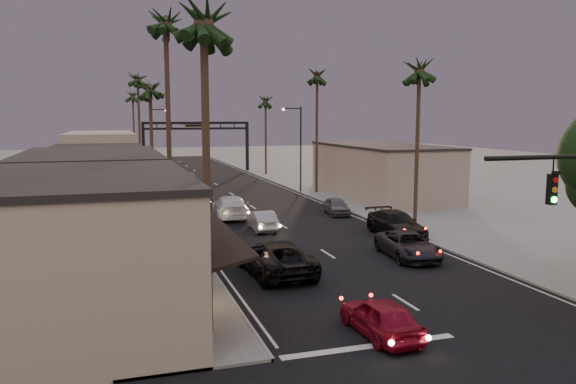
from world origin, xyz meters
TOP-DOWN VIEW (x-y plane):
  - ground at (0.00, 40.00)m, footprint 200.00×200.00m
  - road at (0.00, 45.00)m, footprint 14.00×120.00m
  - sidewalk_left at (-9.50, 52.00)m, footprint 5.00×92.00m
  - sidewalk_right at (9.50, 52.00)m, footprint 5.00×92.00m
  - storefront_near at (-13.00, 12.00)m, footprint 8.00×12.00m
  - storefront_mid at (-13.00, 26.00)m, footprint 8.00×14.00m
  - storefront_far at (-13.00, 42.00)m, footprint 8.00×16.00m
  - storefront_dist at (-13.00, 65.00)m, footprint 8.00×20.00m
  - building_right at (14.00, 40.00)m, footprint 8.00×18.00m
  - arch at (0.00, 70.00)m, footprint 15.20×0.40m
  - streetlight_right at (6.92, 45.00)m, footprint 2.13×0.30m
  - streetlight_left at (-6.92, 58.00)m, footprint 2.13×0.30m
  - palm_la at (-8.60, 9.00)m, footprint 3.20×3.20m
  - palm_lb at (-8.60, 22.00)m, footprint 3.20×3.20m
  - palm_lc at (-8.60, 36.00)m, footprint 3.20×3.20m
  - palm_ld at (-8.60, 55.00)m, footprint 3.20×3.20m
  - palm_ra at (8.60, 24.00)m, footprint 3.20×3.20m
  - palm_rb at (8.60, 44.00)m, footprint 3.20×3.20m
  - palm_rc at (8.60, 64.00)m, footprint 3.20×3.20m
  - palm_far at (-8.30, 78.00)m, footprint 3.20×3.20m
  - oncoming_red at (-2.71, 7.00)m, footprint 1.82×4.20m
  - oncoming_pickup at (-4.10, 15.96)m, footprint 3.11×6.32m
  - oncoming_silver at (-1.82, 26.90)m, footprint 1.70×4.30m
  - oncoming_white at (-2.98, 32.40)m, footprint 2.98×6.26m
  - oncoming_dgrey at (-4.61, 38.99)m, footprint 2.39×4.83m
  - oncoming_grey_far at (-3.74, 53.01)m, footprint 1.81×5.00m
  - curbside_near at (4.00, 16.83)m, footprint 2.96×5.46m
  - curbside_black at (6.20, 22.33)m, footprint 2.30×5.65m
  - curbside_grey at (5.64, 31.36)m, footprint 2.11×4.18m

SIDE VIEW (x-z plane):
  - ground at x=0.00m, z-range 0.00..0.00m
  - road at x=0.00m, z-range -0.01..0.01m
  - sidewalk_left at x=-9.50m, z-range 0.00..0.12m
  - sidewalk_right at x=9.50m, z-range 0.00..0.12m
  - curbside_grey at x=5.64m, z-range 0.00..1.37m
  - oncoming_silver at x=-1.82m, z-range 0.00..1.39m
  - oncoming_red at x=-2.71m, z-range 0.00..1.41m
  - curbside_near at x=4.00m, z-range 0.00..1.45m
  - oncoming_dgrey at x=-4.61m, z-range 0.00..1.58m
  - curbside_black at x=6.20m, z-range 0.00..1.64m
  - oncoming_grey_far at x=-3.74m, z-range 0.00..1.64m
  - oncoming_pickup at x=-4.10m, z-range 0.00..1.72m
  - oncoming_white at x=-2.98m, z-range 0.00..1.76m
  - storefront_far at x=-13.00m, z-range 0.00..5.00m
  - building_right at x=14.00m, z-range 0.00..5.00m
  - storefront_near at x=-13.00m, z-range 0.00..5.50m
  - storefront_mid at x=-13.00m, z-range 0.00..5.50m
  - storefront_dist at x=-13.00m, z-range 0.00..6.00m
  - streetlight_right at x=6.92m, z-range 0.83..9.83m
  - streetlight_left at x=-6.92m, z-range 0.83..9.83m
  - arch at x=0.00m, z-range 1.90..9.17m
  - palm_lc at x=-8.60m, z-range 4.37..16.57m
  - palm_rc at x=8.60m, z-range 4.37..16.57m
  - palm_la at x=-8.60m, z-range 4.84..18.04m
  - palm_ra at x=8.60m, z-range 4.84..18.04m
  - palm_far at x=-8.30m, z-range 4.84..18.04m
  - palm_ld at x=-8.60m, z-range 5.32..19.52m
  - palm_rb at x=8.60m, z-range 5.32..19.52m
  - palm_lb at x=-8.60m, z-range 5.79..20.99m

